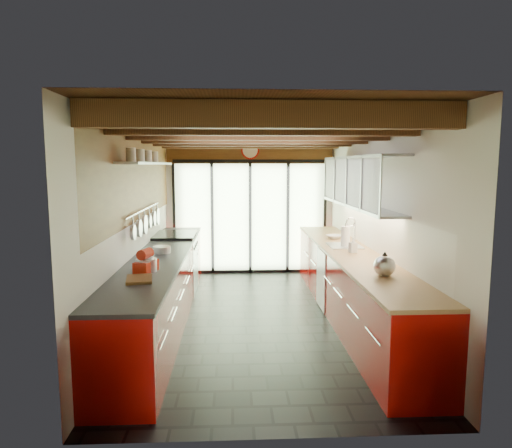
{
  "coord_description": "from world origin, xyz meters",
  "views": [
    {
      "loc": [
        -0.31,
        -5.98,
        2.08
      ],
      "look_at": [
        0.0,
        0.4,
        1.25
      ],
      "focal_mm": 32.0,
      "sensor_mm": 36.0,
      "label": 1
    }
  ],
  "objects_px": {
    "stand_mixer": "(146,263)",
    "soap_bottle": "(353,245)",
    "paper_towel": "(345,237)",
    "kettle": "(384,265)",
    "bowl": "(334,237)"
  },
  "relations": [
    {
      "from": "stand_mixer",
      "to": "soap_bottle",
      "type": "relative_size",
      "value": 1.64
    },
    {
      "from": "stand_mixer",
      "to": "bowl",
      "type": "relative_size",
      "value": 1.36
    },
    {
      "from": "paper_towel",
      "to": "kettle",
      "type": "bearing_deg",
      "value": -90.0
    },
    {
      "from": "paper_towel",
      "to": "bowl",
      "type": "distance_m",
      "value": 0.73
    },
    {
      "from": "stand_mixer",
      "to": "paper_towel",
      "type": "relative_size",
      "value": 0.94
    },
    {
      "from": "stand_mixer",
      "to": "paper_towel",
      "type": "distance_m",
      "value": 2.9
    },
    {
      "from": "kettle",
      "to": "soap_bottle",
      "type": "distance_m",
      "value": 1.28
    },
    {
      "from": "kettle",
      "to": "soap_bottle",
      "type": "xyz_separation_m",
      "value": [
        0.0,
        1.28,
        -0.02
      ]
    },
    {
      "from": "stand_mixer",
      "to": "bowl",
      "type": "xyz_separation_m",
      "value": [
        2.54,
        2.13,
        -0.07
      ]
    },
    {
      "from": "soap_bottle",
      "to": "kettle",
      "type": "bearing_deg",
      "value": -90.0
    },
    {
      "from": "bowl",
      "to": "stand_mixer",
      "type": "bearing_deg",
      "value": -140.01
    },
    {
      "from": "kettle",
      "to": "soap_bottle",
      "type": "height_order",
      "value": "kettle"
    },
    {
      "from": "bowl",
      "to": "soap_bottle",
      "type": "bearing_deg",
      "value": -90.0
    },
    {
      "from": "stand_mixer",
      "to": "kettle",
      "type": "height_order",
      "value": "kettle"
    },
    {
      "from": "paper_towel",
      "to": "soap_bottle",
      "type": "relative_size",
      "value": 1.75
    }
  ]
}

